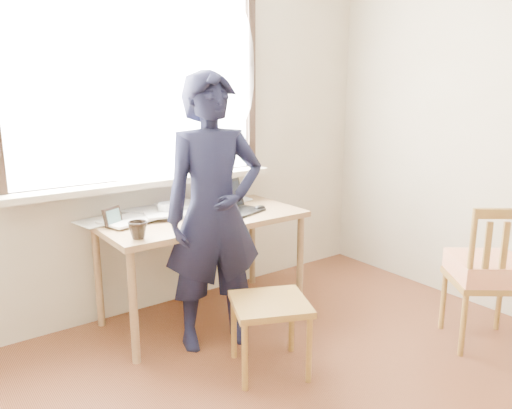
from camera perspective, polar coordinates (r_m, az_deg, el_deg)
room_shell at (r=2.06m, az=12.83°, el=15.32°), size 3.52×4.02×2.61m
desk at (r=3.34m, az=-6.18°, el=-2.53°), size 1.34×0.67×0.72m
laptop at (r=3.40m, az=-2.43°, el=-0.01°), size 0.37×0.33×0.21m
mug_white at (r=3.35m, az=-10.26°, el=-0.54°), size 0.14×0.14×0.09m
mug_dark at (r=2.88m, az=-13.34°, el=-2.86°), size 0.14×0.14×0.10m
mouse at (r=3.45m, az=0.45°, el=-0.37°), size 0.09×0.06×0.03m
desk_clutter at (r=3.41m, az=-10.40°, el=-0.66°), size 0.87×0.44×0.04m
book_a at (r=3.35m, az=-13.38°, el=-1.21°), size 0.34×0.37×0.03m
book_b at (r=3.73m, az=-3.58°, el=0.52°), size 0.18×0.24×0.02m
picture_frame at (r=3.16m, az=-16.09°, el=-1.48°), size 0.13×0.08×0.11m
work_chair at (r=2.80m, az=1.61°, el=-12.15°), size 0.53×0.52×0.41m
side_chair at (r=3.33m, az=24.98°, el=-6.91°), size 0.57×0.57×0.90m
person at (r=2.95m, az=-4.81°, el=-1.04°), size 0.68×0.52×1.64m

